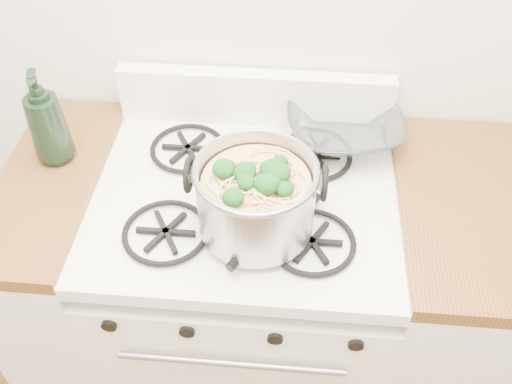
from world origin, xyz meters
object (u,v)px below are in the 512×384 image
object	(u,v)px
stock_pot	(256,198)
bottle	(45,118)
gas_range	(247,301)
spatula	(295,200)
glass_bowl	(343,132)

from	to	relation	value
stock_pot	bottle	xyz separation A→B (m)	(-0.54, 0.19, 0.04)
bottle	stock_pot	bearing A→B (deg)	-36.12
gas_range	bottle	size ratio (longest dim) A/B	3.54
stock_pot	gas_range	bearing A→B (deg)	108.67
gas_range	spatula	bearing A→B (deg)	-16.85
glass_bowl	bottle	distance (m)	0.77
stock_pot	bottle	size ratio (longest dim) A/B	1.17
glass_bowl	bottle	bearing A→B (deg)	-168.86
gas_range	glass_bowl	distance (m)	0.60
gas_range	stock_pot	world-z (taller)	stock_pot
glass_bowl	spatula	bearing A→B (deg)	-114.43
spatula	bottle	world-z (taller)	bottle
spatula	bottle	bearing A→B (deg)	-159.12
gas_range	stock_pot	bearing A→B (deg)	-71.33
gas_range	stock_pot	xyz separation A→B (m)	(0.04, -0.11, 0.58)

